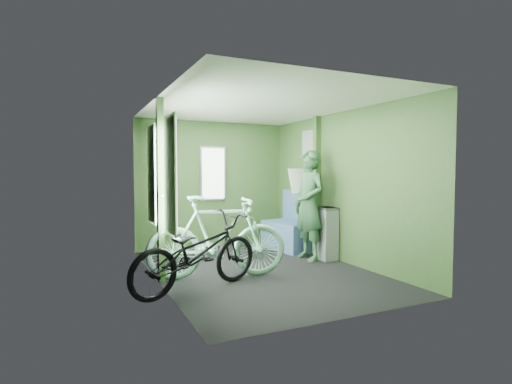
# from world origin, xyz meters

# --- Properties ---
(room) EXTENTS (4.00, 4.02, 2.31)m
(room) POSITION_xyz_m (-0.04, 0.04, 1.44)
(room) COLOR black
(room) RESTS_ON ground
(bicycle_black) EXTENTS (1.87, 1.22, 0.96)m
(bicycle_black) POSITION_xyz_m (-1.06, -0.58, 0.00)
(bicycle_black) COLOR black
(bicycle_black) RESTS_ON ground
(bicycle_mint) EXTENTS (1.89, 0.94, 1.12)m
(bicycle_mint) POSITION_xyz_m (-0.67, -0.18, 0.00)
(bicycle_mint) COLOR #94DBBC
(bicycle_mint) RESTS_ON ground
(passenger) EXTENTS (0.45, 0.72, 1.72)m
(passenger) POSITION_xyz_m (1.01, 0.30, 0.86)
(passenger) COLOR #2F5738
(passenger) RESTS_ON ground
(waste_box) EXTENTS (0.24, 0.34, 0.83)m
(waste_box) POSITION_xyz_m (1.26, 0.19, 0.41)
(waste_box) COLOR gray
(waste_box) RESTS_ON ground
(bench_seat) EXTENTS (0.67, 1.05, 1.05)m
(bench_seat) POSITION_xyz_m (1.15, 1.13, 0.31)
(bench_seat) COLOR #32476A
(bench_seat) RESTS_ON ground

